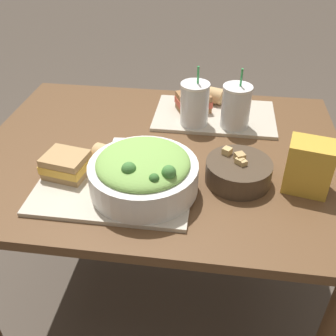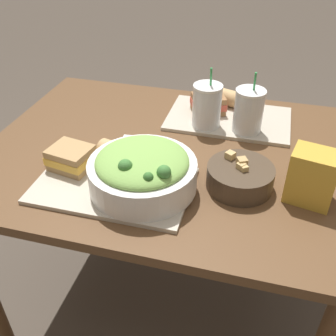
{
  "view_description": "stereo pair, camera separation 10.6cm",
  "coord_description": "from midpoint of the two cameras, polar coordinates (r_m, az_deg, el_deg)",
  "views": [
    {
      "loc": [
        0.17,
        -1.03,
        1.45
      ],
      "look_at": [
        0.05,
        -0.18,
        0.83
      ],
      "focal_mm": 42.0,
      "sensor_mm": 36.0,
      "label": 1
    },
    {
      "loc": [
        0.27,
        -1.01,
        1.45
      ],
      "look_at": [
        0.05,
        -0.18,
        0.83
      ],
      "focal_mm": 42.0,
      "sensor_mm": 36.0,
      "label": 2
    }
  ],
  "objects": [
    {
      "name": "baguette_near",
      "position": [
        1.14,
        -3.94,
        1.77
      ],
      "size": [
        0.16,
        0.1,
        0.06
      ],
      "rotation": [
        0.0,
        0.0,
        1.27
      ],
      "color": "tan",
      "rests_on": "tray_near"
    },
    {
      "name": "sandwich_far",
      "position": [
        1.44,
        7.98,
        9.14
      ],
      "size": [
        0.14,
        0.13,
        0.06
      ],
      "rotation": [
        0.0,
        0.0,
        0.42
      ],
      "color": "olive",
      "rests_on": "tray_far"
    },
    {
      "name": "tray_near",
      "position": [
        1.09,
        -5.18,
        -2.62
      ],
      "size": [
        0.43,
        0.27,
        0.01
      ],
      "color": "#BCB29E",
      "rests_on": "dining_table"
    },
    {
      "name": "salad_bowl",
      "position": [
        1.04,
        -0.82,
        -0.42
      ],
      "size": [
        0.29,
        0.29,
        0.12
      ],
      "color": "white",
      "rests_on": "tray_near"
    },
    {
      "name": "soup_bowl",
      "position": [
        1.1,
        13.14,
        -1.26
      ],
      "size": [
        0.18,
        0.18,
        0.09
      ],
      "color": "#473828",
      "rests_on": "dining_table"
    },
    {
      "name": "drink_cup_dark",
      "position": [
        1.34,
        7.96,
        8.71
      ],
      "size": [
        0.1,
        0.1,
        0.21
      ],
      "color": "silver",
      "rests_on": "tray_far"
    },
    {
      "name": "chip_bag",
      "position": [
        1.09,
        22.87,
        -1.31
      ],
      "size": [
        0.13,
        0.11,
        0.15
      ],
      "rotation": [
        0.0,
        0.0,
        -0.21
      ],
      "color": "gold",
      "rests_on": "dining_table"
    },
    {
      "name": "drink_cup_red",
      "position": [
        1.33,
        13.87,
        7.83
      ],
      "size": [
        0.1,
        0.1,
        0.21
      ],
      "color": "silver",
      "rests_on": "tray_far"
    },
    {
      "name": "tray_far",
      "position": [
        1.43,
        10.9,
        6.97
      ],
      "size": [
        0.43,
        0.27,
        0.01
      ],
      "color": "#BCB29E",
      "rests_on": "dining_table"
    },
    {
      "name": "baguette_far",
      "position": [
        1.5,
        10.53,
        10.02
      ],
      "size": [
        0.12,
        0.09,
        0.06
      ],
      "rotation": [
        0.0,
        0.0,
        1.23
      ],
      "color": "tan",
      "rests_on": "tray_far"
    },
    {
      "name": "sandwich_near",
      "position": [
        1.15,
        -11.35,
        1.38
      ],
      "size": [
        0.13,
        0.12,
        0.06
      ],
      "rotation": [
        0.0,
        0.0,
        -0.18
      ],
      "color": "tan",
      "rests_on": "tray_near"
    },
    {
      "name": "dining_table",
      "position": [
        1.31,
        2.24,
        -1.53
      ],
      "size": [
        1.15,
        0.89,
        0.77
      ],
      "color": "brown",
      "rests_on": "ground_plane"
    },
    {
      "name": "napkin_folded",
      "position": [
        1.27,
        -1.83,
        3.51
      ],
      "size": [
        0.13,
        0.1,
        0.0
      ],
      "color": "white",
      "rests_on": "dining_table"
    },
    {
      "name": "ground_plane",
      "position": [
        1.79,
        1.73,
        -18.55
      ],
      "size": [
        12.0,
        12.0,
        0.0
      ],
      "primitive_type": "plane",
      "color": "#4C4238"
    }
  ]
}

